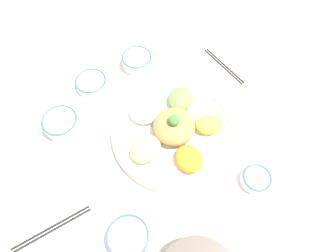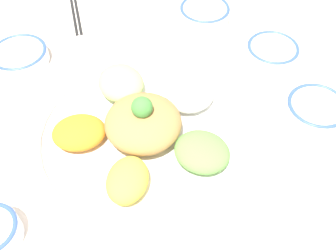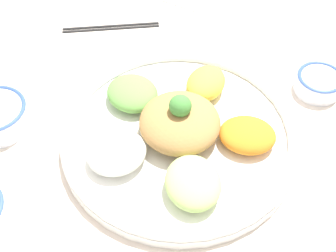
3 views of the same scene
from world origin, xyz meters
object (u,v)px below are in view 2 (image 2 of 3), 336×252
object	(u,v)px
chopsticks_pair_far	(74,6)
sauce_bowl_far	(20,56)
rice_bowl_blue	(272,51)
sauce_bowl_dark	(315,111)
sauce_bowl_red	(204,15)
salad_platter	(145,130)

from	to	relation	value
chopsticks_pair_far	sauce_bowl_far	bearing A→B (deg)	143.21
rice_bowl_blue	sauce_bowl_dark	world-z (taller)	sauce_bowl_dark
sauce_bowl_far	sauce_bowl_red	bearing A→B (deg)	4.36
chopsticks_pair_far	sauce_bowl_red	bearing A→B (deg)	-116.13
salad_platter	chopsticks_pair_far	world-z (taller)	salad_platter
sauce_bowl_red	chopsticks_pair_far	bearing A→B (deg)	153.98
rice_bowl_blue	sauce_bowl_far	world-z (taller)	same
salad_platter	sauce_bowl_red	size ratio (longest dim) A/B	3.48
sauce_bowl_dark	salad_platter	bearing A→B (deg)	173.71
sauce_bowl_red	chopsticks_pair_far	xyz separation A→B (m)	(-0.29, 0.14, -0.02)
rice_bowl_blue	sauce_bowl_dark	bearing A→B (deg)	-89.08
sauce_bowl_dark	sauce_bowl_far	world-z (taller)	sauce_bowl_dark
rice_bowl_blue	sauce_bowl_far	distance (m)	0.55
sauce_bowl_dark	chopsticks_pair_far	bearing A→B (deg)	130.06
sauce_bowl_red	chopsticks_pair_far	size ratio (longest dim) A/B	0.51
sauce_bowl_far	rice_bowl_blue	bearing A→B (deg)	-12.54
sauce_bowl_red	rice_bowl_blue	size ratio (longest dim) A/B	1.04
salad_platter	sauce_bowl_red	world-z (taller)	salad_platter
chopsticks_pair_far	sauce_bowl_dark	bearing A→B (deg)	-140.05
sauce_bowl_red	sauce_bowl_dark	xyz separation A→B (m)	(0.11, -0.34, -0.00)
salad_platter	sauce_bowl_dark	distance (m)	0.32
sauce_bowl_red	chopsticks_pair_far	world-z (taller)	sauce_bowl_red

